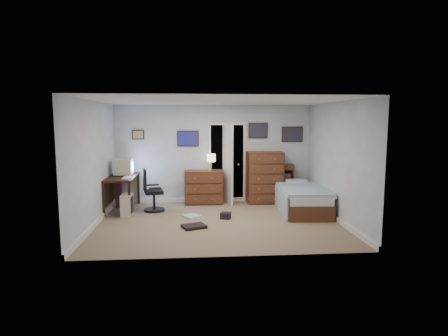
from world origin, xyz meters
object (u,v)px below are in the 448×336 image
Objects in this scene: office_chair at (152,195)px; low_dresser at (204,187)px; tall_dresser at (265,177)px; bed at (302,199)px; computer_desk at (118,184)px.

office_chair reaches higher than low_dresser.
office_chair is 0.75× the size of tall_dresser.
low_dresser is 2.47m from bed.
office_chair is at bearing -168.71° from tall_dresser.
office_chair is at bearing -12.53° from computer_desk.
tall_dresser is (3.59, 0.51, 0.04)m from computer_desk.
office_chair is 1.03× the size of low_dresser.
bed is at bearing -6.34° from computer_desk.
low_dresser is at bearing 14.75° from computer_desk.
low_dresser is 0.49× the size of bed.
low_dresser is at bearing 18.05° from office_chair.
computer_desk is 2.11m from low_dresser.
computer_desk is 0.86m from office_chair.
tall_dresser reaches higher than low_dresser.
bed is (2.25, -1.01, -0.13)m from low_dresser.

